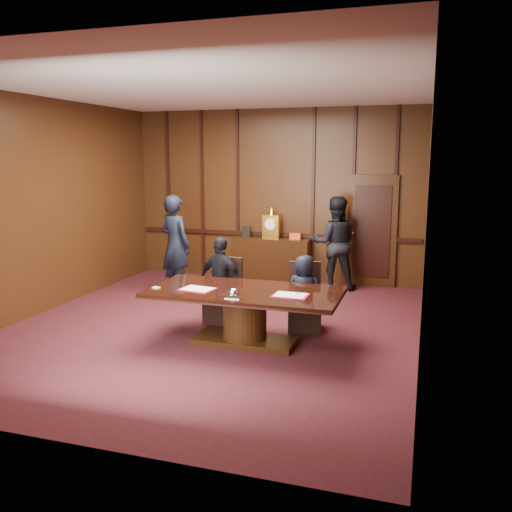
{
  "coord_description": "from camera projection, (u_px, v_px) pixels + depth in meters",
  "views": [
    {
      "loc": [
        3.0,
        -7.27,
        2.54
      ],
      "look_at": [
        0.55,
        0.47,
        1.05
      ],
      "focal_mm": 38.0,
      "sensor_mm": 36.0,
      "label": 1
    }
  ],
  "objects": [
    {
      "name": "room",
      "position": [
        218.0,
        213.0,
        7.97
      ],
      "size": [
        7.0,
        7.04,
        3.5
      ],
      "color": "#340E14",
      "rests_on": "ground"
    },
    {
      "name": "sideboard",
      "position": [
        271.0,
        258.0,
        11.14
      ],
      "size": [
        1.6,
        0.45,
        1.54
      ],
      "color": "black",
      "rests_on": "ground"
    },
    {
      "name": "conference_table",
      "position": [
        245.0,
        308.0,
        7.4
      ],
      "size": [
        2.62,
        1.32,
        0.76
      ],
      "color": "black",
      "rests_on": "ground"
    },
    {
      "name": "folder_left",
      "position": [
        198.0,
        289.0,
        7.36
      ],
      "size": [
        0.5,
        0.39,
        0.02
      ],
      "rotation": [
        0.0,
        0.0,
        -0.15
      ],
      "color": "maroon",
      "rests_on": "conference_table"
    },
    {
      "name": "folder_right",
      "position": [
        291.0,
        295.0,
        7.03
      ],
      "size": [
        0.47,
        0.34,
        0.02
      ],
      "rotation": [
        0.0,
        0.0,
        -0.03
      ],
      "color": "maroon",
      "rests_on": "conference_table"
    },
    {
      "name": "inkstand",
      "position": [
        233.0,
        294.0,
        6.93
      ],
      "size": [
        0.2,
        0.14,
        0.12
      ],
      "color": "white",
      "rests_on": "conference_table"
    },
    {
      "name": "notepad",
      "position": [
        156.0,
        288.0,
        7.45
      ],
      "size": [
        0.11,
        0.09,
        0.01
      ],
      "primitive_type": "cube",
      "rotation": [
        0.0,
        0.0,
        -0.2
      ],
      "color": "#EED874",
      "rests_on": "conference_table"
    },
    {
      "name": "chair_left",
      "position": [
        224.0,
        303.0,
        8.46
      ],
      "size": [
        0.52,
        0.52,
        0.99
      ],
      "rotation": [
        0.0,
        0.0,
        -0.08
      ],
      "color": "black",
      "rests_on": "ground"
    },
    {
      "name": "chair_right",
      "position": [
        304.0,
        310.0,
        8.07
      ],
      "size": [
        0.58,
        0.58,
        0.99
      ],
      "rotation": [
        0.0,
        0.0,
        0.23
      ],
      "color": "black",
      "rests_on": "ground"
    },
    {
      "name": "signatory_left",
      "position": [
        221.0,
        280.0,
        8.32
      ],
      "size": [
        0.84,
        0.52,
        1.34
      ],
      "primitive_type": "imported",
      "rotation": [
        0.0,
        0.0,
        2.88
      ],
      "color": "black",
      "rests_on": "ground"
    },
    {
      "name": "signatory_right",
      "position": [
        304.0,
        293.0,
        7.95
      ],
      "size": [
        0.57,
        0.39,
        1.14
      ],
      "primitive_type": "imported",
      "rotation": [
        0.0,
        0.0,
        3.09
      ],
      "color": "black",
      "rests_on": "ground"
    },
    {
      "name": "witness_left",
      "position": [
        175.0,
        245.0,
        10.03
      ],
      "size": [
        0.79,
        0.66,
        1.86
      ],
      "primitive_type": "imported",
      "rotation": [
        0.0,
        0.0,
        2.77
      ],
      "color": "black",
      "rests_on": "ground"
    },
    {
      "name": "witness_right",
      "position": [
        335.0,
        243.0,
        10.42
      ],
      "size": [
        1.0,
        0.85,
        1.8
      ],
      "primitive_type": "imported",
      "rotation": [
        0.0,
        0.0,
        3.35
      ],
      "color": "black",
      "rests_on": "ground"
    }
  ]
}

